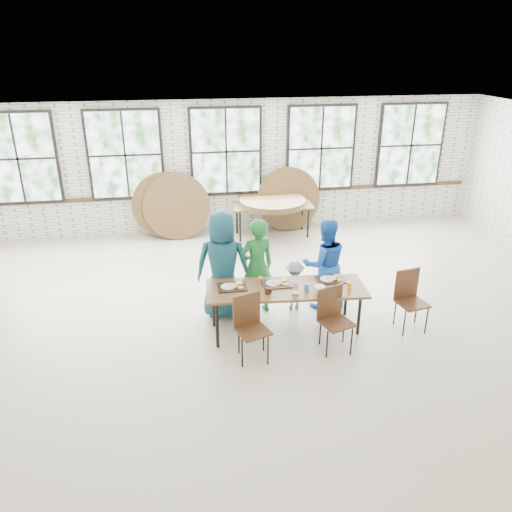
{
  "coord_description": "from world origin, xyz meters",
  "views": [
    {
      "loc": [
        -1.19,
        -6.68,
        4.17
      ],
      "look_at": [
        0.0,
        0.4,
        1.05
      ],
      "focal_mm": 35.0,
      "sensor_mm": 36.0,
      "label": 1
    }
  ],
  "objects_px": {
    "chair_near_right": "(333,313)",
    "chair_near_left": "(250,321)",
    "storage_table": "(272,207)",
    "dining_table": "(286,291)"
  },
  "relations": [
    {
      "from": "chair_near_right",
      "to": "chair_near_left",
      "type": "bearing_deg",
      "value": 162.12
    },
    {
      "from": "chair_near_right",
      "to": "storage_table",
      "type": "distance_m",
      "value": 4.64
    },
    {
      "from": "chair_near_left",
      "to": "chair_near_right",
      "type": "bearing_deg",
      "value": -18.28
    },
    {
      "from": "dining_table",
      "to": "chair_near_left",
      "type": "distance_m",
      "value": 0.88
    },
    {
      "from": "dining_table",
      "to": "chair_near_right",
      "type": "height_order",
      "value": "chair_near_right"
    },
    {
      "from": "chair_near_right",
      "to": "storage_table",
      "type": "height_order",
      "value": "chair_near_right"
    },
    {
      "from": "dining_table",
      "to": "chair_near_left",
      "type": "bearing_deg",
      "value": -133.08
    },
    {
      "from": "chair_near_left",
      "to": "dining_table",
      "type": "bearing_deg",
      "value": 22.83
    },
    {
      "from": "storage_table",
      "to": "chair_near_right",
      "type": "bearing_deg",
      "value": -87.53
    },
    {
      "from": "dining_table",
      "to": "storage_table",
      "type": "bearing_deg",
      "value": 86.31
    }
  ]
}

